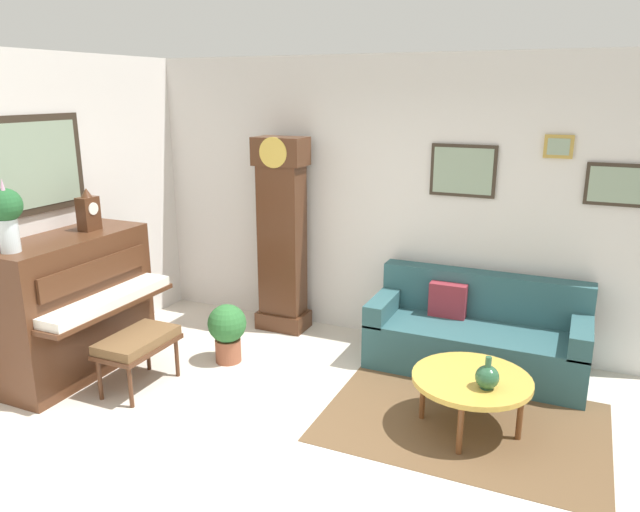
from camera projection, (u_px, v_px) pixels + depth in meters
name	position (u px, v px, depth m)	size (l,w,h in m)	color
ground_plane	(276.00, 459.00, 4.25)	(6.40, 6.00, 0.10)	beige
wall_back	(388.00, 201.00, 5.96)	(5.30, 0.13, 2.80)	silver
area_rug	(463.00, 422.00, 4.62)	(2.10, 1.50, 0.01)	brown
piano	(74.00, 305.00, 5.30)	(0.87, 1.44, 1.25)	#4C2B19
piano_bench	(138.00, 343.00, 5.05)	(0.42, 0.70, 0.48)	#4C2B19
grandfather_clock	(282.00, 240.00, 6.20)	(0.52, 0.34, 2.03)	#4C2B19
couch	(476.00, 335.00, 5.46)	(1.90, 0.80, 0.84)	#2D565B
coffee_table	(472.00, 381.00, 4.43)	(0.88, 0.88, 0.43)	gold
mantel_clock	(88.00, 211.00, 5.34)	(0.13, 0.18, 0.38)	#4C2B19
flower_vase	(6.00, 212.00, 4.57)	(0.26, 0.26, 0.58)	silver
green_jug	(487.00, 377.00, 4.23)	(0.17, 0.17, 0.24)	#234C33
potted_plant	(227.00, 329.00, 5.57)	(0.36, 0.36, 0.56)	#935138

